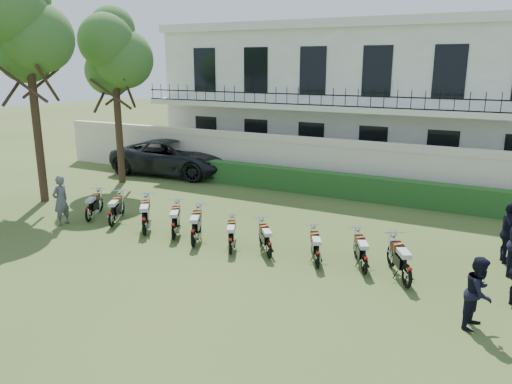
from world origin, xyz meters
TOP-DOWN VIEW (x-y plane):
  - ground at (0.00, 0.00)m, footprint 100.00×100.00m
  - perimeter_wall at (0.00, 8.00)m, footprint 30.00×0.35m
  - hedge at (1.00, 7.20)m, footprint 18.00×0.60m
  - building at (0.00, 13.96)m, footprint 20.40×9.60m
  - tree_west_mid at (-9.46, 1.00)m, footprint 3.40×3.20m
  - tree_west_near at (-8.96, 5.00)m, footprint 3.40×3.20m
  - motorcycle_0 at (-5.78, -0.23)m, footprint 0.90×1.64m
  - motorcycle_1 at (-4.65, -0.29)m, footprint 0.96×1.69m
  - motorcycle_2 at (-3.11, -0.44)m, footprint 1.27×1.71m
  - motorcycle_3 at (-2.01, -0.34)m, footprint 1.03×1.67m
  - motorcycle_4 at (-1.09, -0.58)m, footprint 0.98×1.78m
  - motorcycle_5 at (0.21, -0.55)m, footprint 0.88×1.54m
  - motorcycle_6 at (1.35, -0.32)m, footprint 1.11×1.39m
  - motorcycle_7 at (2.83, -0.34)m, footprint 0.88×1.55m
  - motorcycle_8 at (4.08, -0.15)m, footprint 0.90×1.62m
  - motorcycle_9 at (5.24, -0.46)m, footprint 1.04×1.74m
  - suv at (-7.88, 7.57)m, footprint 6.50×3.48m
  - inspector at (-6.39, -0.84)m, footprint 0.43×0.64m
  - officer_1 at (6.93, -1.67)m, footprint 0.76×0.88m
  - officer_5 at (7.35, 2.55)m, footprint 0.65×1.09m

SIDE VIEW (x-z plane):
  - ground at x=0.00m, z-range 0.00..0.00m
  - motorcycle_6 at x=1.35m, z-range -0.04..0.89m
  - motorcycle_5 at x=0.21m, z-range -0.04..0.89m
  - motorcycle_7 at x=2.83m, z-range -0.04..0.89m
  - motorcycle_8 at x=4.08m, z-range -0.04..0.93m
  - motorcycle_0 at x=-5.78m, z-range -0.04..0.93m
  - motorcycle_1 at x=-4.65m, z-range -0.04..0.98m
  - motorcycle_3 at x=-2.01m, z-range -0.04..0.98m
  - motorcycle_4 at x=-1.09m, z-range -0.04..1.02m
  - motorcycle_9 at x=5.24m, z-range -0.04..1.02m
  - hedge at x=1.00m, z-range 0.00..1.00m
  - motorcycle_2 at x=-3.11m, z-range -0.04..1.07m
  - officer_1 at x=6.93m, z-range 0.00..1.58m
  - officer_5 at x=7.35m, z-range 0.00..1.74m
  - suv at x=-7.88m, z-range 0.00..1.74m
  - inspector at x=-6.39m, z-range 0.00..1.74m
  - perimeter_wall at x=0.00m, z-range 0.02..2.32m
  - building at x=0.00m, z-range 0.01..7.41m
  - tree_west_near at x=-8.96m, z-range 1.94..9.84m
  - tree_west_mid at x=-9.46m, z-range 2.26..11.08m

